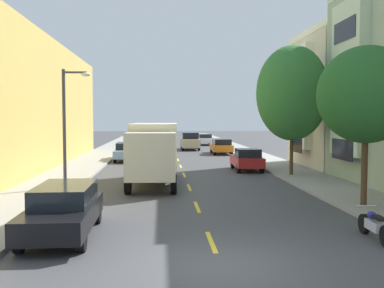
% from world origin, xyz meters
% --- Properties ---
extents(ground_plane, '(160.00, 160.00, 0.00)m').
position_xyz_m(ground_plane, '(0.00, 30.00, 0.00)').
color(ground_plane, '#424244').
extents(sidewalk_left, '(3.20, 120.00, 0.14)m').
position_xyz_m(sidewalk_left, '(-7.10, 28.00, 0.07)').
color(sidewalk_left, '#99968E').
rests_on(sidewalk_left, ground_plane).
extents(sidewalk_right, '(3.20, 120.00, 0.14)m').
position_xyz_m(sidewalk_right, '(7.10, 28.00, 0.07)').
color(sidewalk_right, '#99968E').
rests_on(sidewalk_right, ground_plane).
extents(lane_centerline_dashes, '(0.14, 47.20, 0.01)m').
position_xyz_m(lane_centerline_dashes, '(0.00, 24.50, 0.00)').
color(lane_centerline_dashes, yellow).
rests_on(lane_centerline_dashes, ground_plane).
extents(townhouse_third_cream, '(12.06, 7.88, 9.68)m').
position_xyz_m(townhouse_third_cream, '(14.32, 20.48, 4.64)').
color(townhouse_third_cream, beige).
rests_on(townhouse_third_cream, ground_plane).
extents(street_tree_nearest, '(3.69, 3.69, 6.15)m').
position_xyz_m(street_tree_nearest, '(6.40, 6.11, 4.42)').
color(street_tree_nearest, '#47331E').
rests_on(street_tree_nearest, sidewalk_right).
extents(street_tree_second, '(4.28, 4.28, 7.72)m').
position_xyz_m(street_tree_second, '(6.40, 15.73, 5.02)').
color(street_tree_second, '#47331E').
rests_on(street_tree_second, sidewalk_right).
extents(street_lamp, '(1.35, 0.28, 5.74)m').
position_xyz_m(street_lamp, '(-5.93, 11.48, 3.53)').
color(street_lamp, '#38383D').
rests_on(street_lamp, sidewalk_left).
extents(delivery_box_truck, '(2.65, 7.52, 3.24)m').
position_xyz_m(delivery_box_truck, '(-1.79, 13.15, 1.85)').
color(delivery_box_truck, beige).
rests_on(delivery_box_truck, ground_plane).
extents(parked_hatchback_forest, '(1.82, 4.04, 1.50)m').
position_xyz_m(parked_hatchback_forest, '(-4.29, 46.84, 0.76)').
color(parked_hatchback_forest, '#194C28').
rests_on(parked_hatchback_forest, ground_plane).
extents(parked_wagon_sky, '(1.87, 4.72, 1.50)m').
position_xyz_m(parked_wagon_sky, '(-4.26, 26.50, 0.80)').
color(parked_wagon_sky, '#7A9EC6').
rests_on(parked_wagon_sky, ground_plane).
extents(parked_sedan_white, '(1.82, 4.51, 1.43)m').
position_xyz_m(parked_sedan_white, '(4.32, 47.75, 0.75)').
color(parked_sedan_white, silver).
rests_on(parked_sedan_white, ground_plane).
extents(parked_wagon_black, '(1.88, 4.72, 1.50)m').
position_xyz_m(parked_wagon_black, '(-4.35, 3.00, 0.80)').
color(parked_wagon_black, black).
rests_on(parked_wagon_black, ground_plane).
extents(parked_hatchback_charcoal, '(1.86, 4.05, 1.50)m').
position_xyz_m(parked_hatchback_charcoal, '(-4.29, 37.26, 0.76)').
color(parked_hatchback_charcoal, '#333338').
rests_on(parked_hatchback_charcoal, ground_plane).
extents(parked_sedan_navy, '(1.82, 4.51, 1.43)m').
position_xyz_m(parked_sedan_navy, '(-4.27, 54.95, 0.75)').
color(parked_sedan_navy, navy).
rests_on(parked_sedan_navy, ground_plane).
extents(parked_wagon_orange, '(1.88, 4.72, 1.50)m').
position_xyz_m(parked_wagon_orange, '(4.49, 32.99, 0.80)').
color(parked_wagon_orange, orange).
rests_on(parked_wagon_orange, ground_plane).
extents(parked_hatchback_red, '(1.82, 4.03, 1.50)m').
position_xyz_m(parked_hatchback_red, '(4.33, 19.00, 0.76)').
color(parked_hatchback_red, '#AD1E1E').
rests_on(parked_hatchback_red, ground_plane).
extents(moving_champagne_sedan, '(1.95, 4.80, 1.93)m').
position_xyz_m(moving_champagne_sedan, '(1.80, 39.00, 0.99)').
color(moving_champagne_sedan, tan).
rests_on(moving_champagne_sedan, ground_plane).
extents(parked_motorcycle, '(0.62, 2.05, 0.90)m').
position_xyz_m(parked_motorcycle, '(4.75, 1.88, 0.41)').
color(parked_motorcycle, black).
rests_on(parked_motorcycle, ground_plane).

